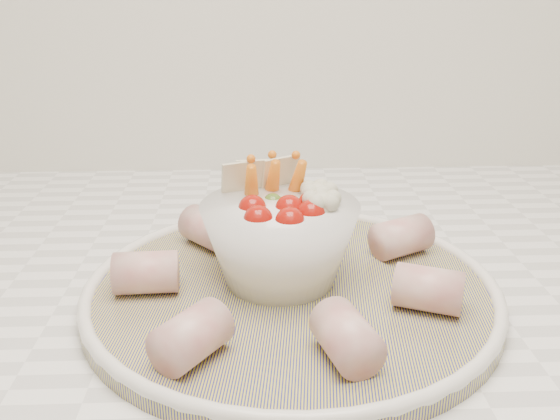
{
  "coord_description": "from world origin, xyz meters",
  "views": [
    {
      "loc": [
        0.01,
        0.85,
        1.2
      ],
      "look_at": [
        0.03,
        1.36,
        1.0
      ],
      "focal_mm": 40.0,
      "sensor_mm": 36.0,
      "label": 1
    }
  ],
  "objects": [
    {
      "name": "serving_platter",
      "position": [
        0.04,
        1.35,
        0.93
      ],
      "size": [
        0.41,
        0.41,
        0.02
      ],
      "color": "navy",
      "rests_on": "kitchen_counter"
    },
    {
      "name": "veggie_bowl",
      "position": [
        0.03,
        1.36,
        0.98
      ],
      "size": [
        0.14,
        0.14,
        0.11
      ],
      "color": "white",
      "rests_on": "serving_platter"
    },
    {
      "name": "cured_meat_rolls",
      "position": [
        0.04,
        1.35,
        0.95
      ],
      "size": [
        0.3,
        0.31,
        0.04
      ],
      "color": "#C05A58",
      "rests_on": "serving_platter"
    }
  ]
}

